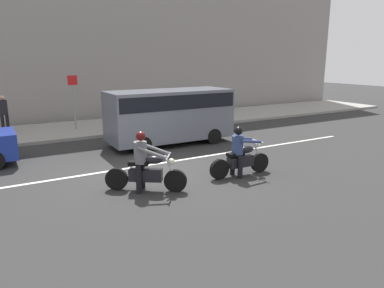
{
  "coord_description": "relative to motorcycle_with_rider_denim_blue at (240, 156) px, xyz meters",
  "views": [
    {
      "loc": [
        -4.22,
        -9.6,
        3.42
      ],
      "look_at": [
        0.89,
        -0.72,
        0.97
      ],
      "focal_mm": 33.35,
      "sensor_mm": 36.0,
      "label": 1
    }
  ],
  "objects": [
    {
      "name": "motorcycle_with_rider_gray",
      "position": [
        -2.94,
        0.23,
        0.03
      ],
      "size": [
        1.86,
        1.35,
        1.61
      ],
      "color": "black",
      "rests_on": "ground_plane"
    },
    {
      "name": "pedestrian_bystander",
      "position": [
        -5.74,
        9.78,
        0.51
      ],
      "size": [
        0.34,
        0.34,
        1.7
      ],
      "color": "black",
      "rests_on": "sidewalk_slab"
    },
    {
      "name": "motorcycle_with_rider_denim_blue",
      "position": [
        0.0,
        0.0,
        0.0
      ],
      "size": [
        2.07,
        0.7,
        1.51
      ],
      "color": "black",
      "rests_on": "ground_plane"
    },
    {
      "name": "sidewalk_slab",
      "position": [
        -2.12,
        9.46,
        -0.55
      ],
      "size": [
        40.0,
        4.4,
        0.14
      ],
      "primitive_type": "cube",
      "color": "#99968E",
      "rests_on": "ground_plane"
    },
    {
      "name": "street_sign_post",
      "position": [
        -2.79,
        9.17,
        1.07
      ],
      "size": [
        0.44,
        0.08,
        2.56
      ],
      "color": "gray",
      "rests_on": "sidewalk_slab"
    },
    {
      "name": "ground_plane",
      "position": [
        -2.12,
        1.46,
        -0.62
      ],
      "size": [
        80.0,
        80.0,
        0.0
      ],
      "primitive_type": "plane",
      "color": "#2D2D2D"
    },
    {
      "name": "parked_van_slate_gray",
      "position": [
        0.03,
        4.72,
        0.66
      ],
      "size": [
        5.01,
        1.96,
        2.21
      ],
      "color": "slate",
      "rests_on": "ground_plane"
    },
    {
      "name": "building_facade",
      "position": [
        -2.12,
        12.86,
        5.09
      ],
      "size": [
        40.0,
        1.4,
        11.43
      ],
      "primitive_type": "cube",
      "color": "gray",
      "rests_on": "ground_plane"
    },
    {
      "name": "lane_marking_stripe",
      "position": [
        -1.9,
        2.36,
        -0.62
      ],
      "size": [
        18.0,
        0.14,
        0.01
      ],
      "primitive_type": "cube",
      "color": "silver",
      "rests_on": "ground_plane"
    }
  ]
}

